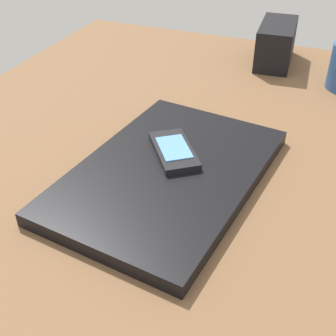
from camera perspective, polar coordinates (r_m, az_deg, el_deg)
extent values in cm
cube|color=brown|center=(67.27, -4.33, -1.01)|extent=(120.00, 80.00, 3.00)
cube|color=black|center=(63.26, 0.00, -0.73)|extent=(37.77, 27.32, 2.03)
cube|color=black|center=(65.36, 0.75, 2.20)|extent=(11.39, 10.34, 1.01)
cube|color=#5993E0|center=(65.05, 0.76, 2.62)|extent=(7.56, 7.07, 0.14)
cube|color=black|center=(102.73, 13.51, 15.07)|extent=(15.42, 8.22, 8.50)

